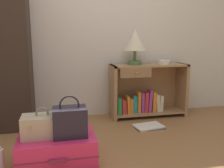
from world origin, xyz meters
name	(u,v)px	position (x,y,z in m)	size (l,w,h in m)	color
ground_plane	(120,168)	(0.00, 0.00, 0.00)	(9.00, 9.00, 0.00)	olive
back_wall	(92,17)	(0.00, 1.50, 1.30)	(6.40, 0.10, 2.60)	silver
bookshelf	(146,92)	(0.68, 1.27, 0.33)	(1.01, 0.34, 0.70)	#A37A51
table_lamp	(135,42)	(0.52, 1.27, 0.99)	(0.28, 0.28, 0.45)	#4C7542
bowl	(164,62)	(0.90, 1.23, 0.72)	(0.16, 0.16, 0.05)	silver
suitcase_large	(57,149)	(-0.50, 0.21, 0.12)	(0.64, 0.44, 0.24)	#DB2860
train_case	(43,126)	(-0.61, 0.21, 0.34)	(0.34, 0.21, 0.25)	#B7A88E
handbag	(70,121)	(-0.39, 0.18, 0.37)	(0.27, 0.20, 0.35)	#231E2D
open_book_on_floor	(149,126)	(0.56, 0.84, 0.01)	(0.36, 0.27, 0.02)	white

